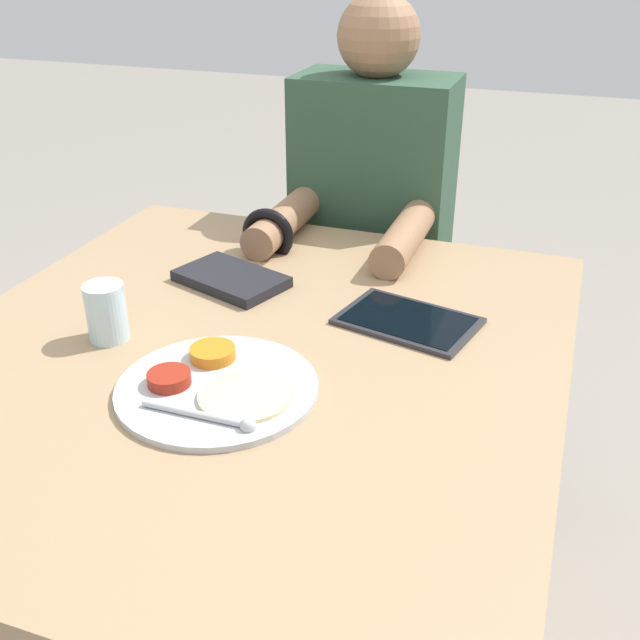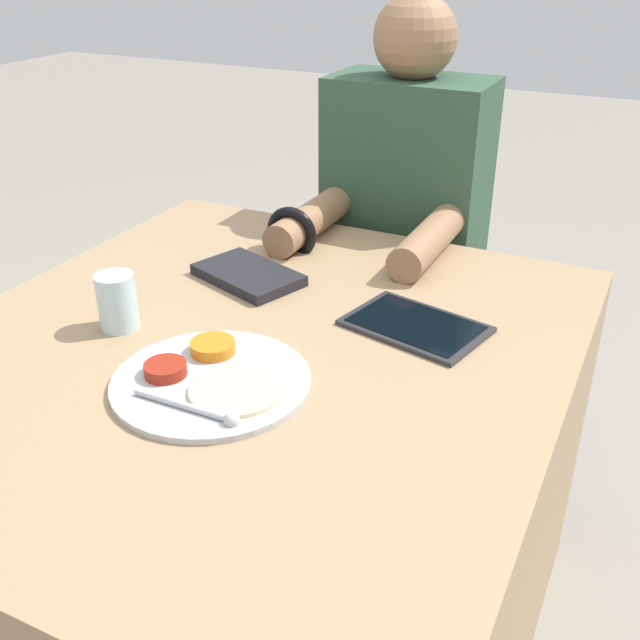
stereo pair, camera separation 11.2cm
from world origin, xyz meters
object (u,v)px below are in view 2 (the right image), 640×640
at_px(thali_tray, 211,379).
at_px(person_diner, 400,274).
at_px(red_notebook, 248,276).
at_px(drinking_glass, 117,301).
at_px(tablet_device, 415,326).

bearing_deg(thali_tray, person_diner, 90.13).
distance_m(red_notebook, drinking_glass, 0.27).
bearing_deg(red_notebook, drinking_glass, -110.54).
distance_m(person_diner, drinking_glass, 0.78).
relative_size(tablet_device, person_diner, 0.21).
bearing_deg(red_notebook, tablet_device, -6.98).
relative_size(tablet_device, drinking_glass, 2.63).
xyz_separation_m(red_notebook, person_diner, (0.13, 0.47, -0.16)).
bearing_deg(tablet_device, drinking_glass, -154.43).
height_order(tablet_device, drinking_glass, drinking_glass).
relative_size(red_notebook, tablet_device, 0.91).
height_order(thali_tray, tablet_device, thali_tray).
height_order(red_notebook, drinking_glass, drinking_glass).
distance_m(red_notebook, tablet_device, 0.34).
bearing_deg(red_notebook, thali_tray, -67.82).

